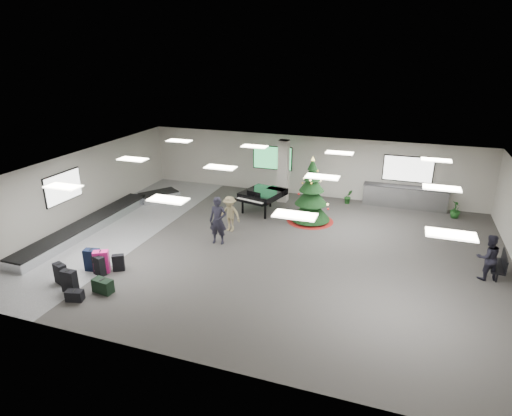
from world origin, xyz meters
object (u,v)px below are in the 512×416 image
(grand_piano, at_px, (262,195))
(bench, at_px, (500,263))
(traveler_b, at_px, (230,214))
(traveler_bench, at_px, (488,257))
(potted_plant_left, at_px, (348,197))
(baggage_carousel, at_px, (103,219))
(potted_plant_right, at_px, (455,209))
(service_counter, at_px, (405,197))
(pink_suitcase, at_px, (102,262))
(christmas_tree, at_px, (311,199))
(traveler_a, at_px, (218,221))

(grand_piano, relative_size, bench, 1.81)
(bench, relative_size, traveler_b, 0.86)
(traveler_bench, bearing_deg, potted_plant_left, -68.83)
(baggage_carousel, height_order, bench, bench)
(traveler_b, relative_size, potted_plant_right, 1.93)
(traveler_b, xyz_separation_m, potted_plant_left, (4.39, 5.23, -0.41))
(service_counter, xyz_separation_m, pink_suitcase, (-9.99, -10.50, -0.14))
(bench, xyz_separation_m, traveler_b, (-10.39, 0.58, 0.32))
(service_counter, xyz_separation_m, potted_plant_left, (-2.71, -0.36, -0.17))
(potted_plant_left, bearing_deg, traveler_bench, -48.34)
(bench, distance_m, traveler_bench, 0.72)
(potted_plant_left, xyz_separation_m, potted_plant_right, (5.01, -0.34, 0.03))
(christmas_tree, xyz_separation_m, traveler_bench, (6.83, -3.21, -0.23))
(potted_plant_left, bearing_deg, service_counter, 7.50)
(service_counter, xyz_separation_m, bench, (3.29, -6.16, -0.07))
(baggage_carousel, height_order, traveler_a, traveler_a)
(service_counter, relative_size, traveler_bench, 2.46)
(traveler_a, bearing_deg, service_counter, 38.18)
(service_counter, bearing_deg, traveler_a, -135.68)
(christmas_tree, height_order, traveler_a, christmas_tree)
(pink_suitcase, relative_size, grand_piano, 0.34)
(service_counter, bearing_deg, christmas_tree, -140.47)
(service_counter, distance_m, potted_plant_right, 2.41)
(baggage_carousel, relative_size, potted_plant_left, 12.93)
(baggage_carousel, bearing_deg, service_counter, 27.67)
(traveler_a, bearing_deg, traveler_b, 85.46)
(pink_suitcase, bearing_deg, potted_plant_right, 10.64)
(bench, bearing_deg, christmas_tree, 163.21)
(potted_plant_left, bearing_deg, bench, -44.05)
(traveler_b, bearing_deg, pink_suitcase, -110.64)
(baggage_carousel, bearing_deg, bench, 2.04)
(bench, bearing_deg, traveler_a, -171.57)
(baggage_carousel, distance_m, traveler_b, 5.88)
(pink_suitcase, relative_size, potted_plant_right, 1.03)
(bench, bearing_deg, traveler_b, -178.86)
(baggage_carousel, distance_m, pink_suitcase, 4.73)
(traveler_a, distance_m, potted_plant_right, 11.25)
(grand_piano, distance_m, potted_plant_right, 9.13)
(bench, bearing_deg, baggage_carousel, -173.64)
(grand_piano, xyz_separation_m, potted_plant_left, (3.84, 2.56, -0.49))
(service_counter, height_order, traveler_a, traveler_a)
(baggage_carousel, distance_m, grand_piano, 7.39)
(grand_piano, bearing_deg, christmas_tree, 5.09)
(pink_suitcase, distance_m, bench, 13.96)
(pink_suitcase, distance_m, traveler_b, 5.71)
(pink_suitcase, relative_size, traveler_bench, 0.51)
(pink_suitcase, bearing_deg, service_counter, 18.48)
(christmas_tree, distance_m, traveler_b, 3.81)
(pink_suitcase, distance_m, traveler_a, 4.66)
(baggage_carousel, bearing_deg, grand_piano, 31.22)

